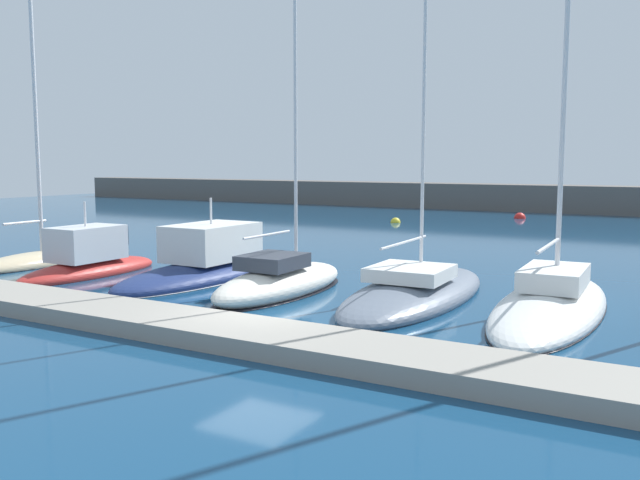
{
  "coord_description": "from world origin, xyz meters",
  "views": [
    {
      "loc": [
        9.86,
        -14.01,
        4.27
      ],
      "look_at": [
        -1.47,
        5.69,
        1.6
      ],
      "focal_mm": 38.04,
      "sensor_mm": 36.0,
      "label": 1
    }
  ],
  "objects": [
    {
      "name": "dock_pier",
      "position": [
        0.0,
        -1.46,
        0.22
      ],
      "size": [
        34.85,
        2.14,
        0.43
      ],
      "primitive_type": "cube",
      "color": "gray",
      "rests_on": "ground_plane"
    },
    {
      "name": "sailboat_sand_nearest",
      "position": [
        -13.93,
        4.06,
        0.2
      ],
      "size": [
        2.0,
        6.25,
        11.39
      ],
      "rotation": [
        0.0,
        0.0,
        1.6
      ],
      "color": "beige",
      "rests_on": "ground_plane"
    },
    {
      "name": "motorboat_navy_third",
      "position": [
        -5.97,
        5.16,
        0.45
      ],
      "size": [
        3.01,
        8.71,
        3.3
      ],
      "rotation": [
        0.0,
        0.0,
        1.56
      ],
      "color": "navy",
      "rests_on": "ground_plane"
    },
    {
      "name": "sailboat_slate_fifth",
      "position": [
        2.13,
        5.4,
        0.23
      ],
      "size": [
        3.45,
        9.53,
        18.16
      ],
      "rotation": [
        0.0,
        0.0,
        1.6
      ],
      "color": "slate",
      "rests_on": "ground_plane"
    },
    {
      "name": "mooring_buoy_red",
      "position": [
        -2.27,
        36.87,
        0.0
      ],
      "size": [
        0.85,
        0.85,
        0.85
      ],
      "primitive_type": "sphere",
      "color": "red",
      "rests_on": "ground_plane"
    },
    {
      "name": "mooring_buoy_yellow",
      "position": [
        -8.89,
        29.07,
        0.0
      ],
      "size": [
        0.7,
        0.7,
        0.7
      ],
      "primitive_type": "sphere",
      "color": "yellow",
      "rests_on": "ground_plane"
    },
    {
      "name": "sailboat_white_sixth",
      "position": [
        6.15,
        5.62,
        0.23
      ],
      "size": [
        3.23,
        10.12,
        15.48
      ],
      "rotation": [
        0.0,
        0.0,
        1.61
      ],
      "color": "white",
      "rests_on": "ground_plane"
    },
    {
      "name": "breakwater_seawall",
      "position": [
        0.0,
        44.5,
        1.12
      ],
      "size": [
        108.0,
        3.23,
        2.25
      ],
      "primitive_type": "cube",
      "color": "#5B5651",
      "rests_on": "ground_plane"
    },
    {
      "name": "ground_plane",
      "position": [
        0.0,
        0.0,
        0.0
      ],
      "size": [
        120.0,
        120.0,
        0.0
      ],
      "primitive_type": "plane",
      "color": "navy"
    },
    {
      "name": "motorboat_red_second",
      "position": [
        -10.21,
        3.49,
        0.49
      ],
      "size": [
        2.03,
        6.3,
        3.13
      ],
      "rotation": [
        0.0,
        0.0,
        1.58
      ],
      "color": "#B72D28",
      "rests_on": "ground_plane"
    },
    {
      "name": "sailboat_ivory_fourth",
      "position": [
        -2.03,
        4.07,
        0.38
      ],
      "size": [
        2.36,
        6.77,
        12.93
      ],
      "rotation": [
        0.0,
        0.0,
        1.58
      ],
      "color": "silver",
      "rests_on": "ground_plane"
    }
  ]
}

